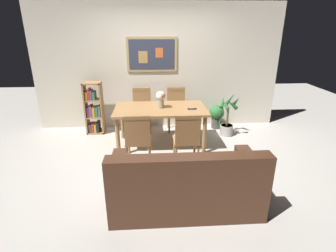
{
  "coord_description": "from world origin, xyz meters",
  "views": [
    {
      "loc": [
        -0.16,
        -3.98,
        2.13
      ],
      "look_at": [
        0.09,
        -0.1,
        0.65
      ],
      "focal_mm": 28.19,
      "sensor_mm": 36.0,
      "label": 1
    }
  ],
  "objects_px": {
    "dining_chair_far_left": "(142,106)",
    "bookshelf": "(94,110)",
    "leather_couch": "(185,186)",
    "tv_remote": "(192,109)",
    "dining_chair_near_left": "(138,137)",
    "potted_palm": "(227,120)",
    "potted_ivy": "(217,115)",
    "flower_vase": "(161,98)",
    "dining_chair_far_right": "(176,106)",
    "dining_chair_near_right": "(187,136)",
    "dining_table": "(160,112)"
  },
  "relations": [
    {
      "from": "dining_table",
      "to": "bookshelf",
      "type": "bearing_deg",
      "value": 151.41
    },
    {
      "from": "dining_chair_far_right",
      "to": "dining_chair_near_left",
      "type": "height_order",
      "value": "same"
    },
    {
      "from": "dining_table",
      "to": "potted_ivy",
      "type": "bearing_deg",
      "value": 33.48
    },
    {
      "from": "dining_table",
      "to": "dining_chair_near_right",
      "type": "height_order",
      "value": "dining_chair_near_right"
    },
    {
      "from": "leather_couch",
      "to": "potted_palm",
      "type": "xyz_separation_m",
      "value": [
        1.16,
        2.27,
        0.02
      ]
    },
    {
      "from": "leather_couch",
      "to": "tv_remote",
      "type": "distance_m",
      "value": 1.83
    },
    {
      "from": "dining_chair_near_right",
      "to": "dining_table",
      "type": "bearing_deg",
      "value": 113.26
    },
    {
      "from": "dining_chair_far_left",
      "to": "bookshelf",
      "type": "distance_m",
      "value": 1.0
    },
    {
      "from": "potted_ivy",
      "to": "potted_palm",
      "type": "height_order",
      "value": "potted_palm"
    },
    {
      "from": "bookshelf",
      "to": "flower_vase",
      "type": "distance_m",
      "value": 1.6
    },
    {
      "from": "flower_vase",
      "to": "dining_chair_near_left",
      "type": "bearing_deg",
      "value": -114.24
    },
    {
      "from": "dining_chair_far_left",
      "to": "bookshelf",
      "type": "bearing_deg",
      "value": -175.56
    },
    {
      "from": "tv_remote",
      "to": "flower_vase",
      "type": "bearing_deg",
      "value": 167.09
    },
    {
      "from": "dining_chair_far_right",
      "to": "bookshelf",
      "type": "xyz_separation_m",
      "value": [
        -1.72,
        -0.07,
        -0.04
      ]
    },
    {
      "from": "dining_chair_far_right",
      "to": "potted_palm",
      "type": "distance_m",
      "value": 1.11
    },
    {
      "from": "dining_table",
      "to": "potted_ivy",
      "type": "height_order",
      "value": "dining_table"
    },
    {
      "from": "dining_chair_far_left",
      "to": "tv_remote",
      "type": "bearing_deg",
      "value": -45.39
    },
    {
      "from": "dining_table",
      "to": "potted_ivy",
      "type": "distance_m",
      "value": 1.56
    },
    {
      "from": "dining_chair_far_left",
      "to": "dining_chair_near_right",
      "type": "height_order",
      "value": "same"
    },
    {
      "from": "dining_chair_near_right",
      "to": "leather_couch",
      "type": "bearing_deg",
      "value": -98.45
    },
    {
      "from": "potted_ivy",
      "to": "dining_chair_near_left",
      "type": "bearing_deg",
      "value": -134.35
    },
    {
      "from": "potted_ivy",
      "to": "tv_remote",
      "type": "xyz_separation_m",
      "value": [
        -0.71,
        -0.95,
        0.45
      ]
    },
    {
      "from": "dining_chair_far_left",
      "to": "potted_ivy",
      "type": "height_order",
      "value": "dining_chair_far_left"
    },
    {
      "from": "dining_chair_far_right",
      "to": "potted_ivy",
      "type": "bearing_deg",
      "value": 1.52
    },
    {
      "from": "dining_chair_far_right",
      "to": "tv_remote",
      "type": "xyz_separation_m",
      "value": [
        0.19,
        -0.93,
        0.21
      ]
    },
    {
      "from": "leather_couch",
      "to": "potted_palm",
      "type": "bearing_deg",
      "value": 62.94
    },
    {
      "from": "dining_chair_near_right",
      "to": "dining_chair_near_left",
      "type": "bearing_deg",
      "value": 178.42
    },
    {
      "from": "tv_remote",
      "to": "potted_palm",
      "type": "bearing_deg",
      "value": 32.63
    },
    {
      "from": "leather_couch",
      "to": "dining_chair_near_left",
      "type": "bearing_deg",
      "value": 120.62
    },
    {
      "from": "bookshelf",
      "to": "dining_chair_near_left",
      "type": "bearing_deg",
      "value": -58.3
    },
    {
      "from": "potted_palm",
      "to": "flower_vase",
      "type": "bearing_deg",
      "value": -163.73
    },
    {
      "from": "dining_chair_far_left",
      "to": "bookshelf",
      "type": "height_order",
      "value": "bookshelf"
    },
    {
      "from": "dining_table",
      "to": "dining_chair_near_right",
      "type": "bearing_deg",
      "value": -66.74
    },
    {
      "from": "dining_chair_near_right",
      "to": "flower_vase",
      "type": "bearing_deg",
      "value": 112.75
    },
    {
      "from": "leather_couch",
      "to": "potted_ivy",
      "type": "xyz_separation_m",
      "value": [
        1.04,
        2.69,
        -0.01
      ]
    },
    {
      "from": "leather_couch",
      "to": "dining_table",
      "type": "bearing_deg",
      "value": 96.85
    },
    {
      "from": "dining_table",
      "to": "leather_couch",
      "type": "bearing_deg",
      "value": -83.15
    },
    {
      "from": "leather_couch",
      "to": "dining_chair_far_right",
      "type": "bearing_deg",
      "value": 86.87
    },
    {
      "from": "dining_chair_near_left",
      "to": "potted_palm",
      "type": "distance_m",
      "value": 2.17
    },
    {
      "from": "dining_table",
      "to": "leather_couch",
      "type": "height_order",
      "value": "leather_couch"
    },
    {
      "from": "dining_chair_far_right",
      "to": "leather_couch",
      "type": "height_order",
      "value": "dining_chair_far_right"
    },
    {
      "from": "dining_chair_near_right",
      "to": "leather_couch",
      "type": "xyz_separation_m",
      "value": [
        -0.15,
        -1.0,
        -0.23
      ]
    },
    {
      "from": "dining_chair_near_left",
      "to": "leather_couch",
      "type": "height_order",
      "value": "dining_chair_near_left"
    },
    {
      "from": "leather_couch",
      "to": "flower_vase",
      "type": "relative_size",
      "value": 5.88
    },
    {
      "from": "leather_couch",
      "to": "potted_ivy",
      "type": "height_order",
      "value": "leather_couch"
    },
    {
      "from": "dining_chair_near_right",
      "to": "tv_remote",
      "type": "xyz_separation_m",
      "value": [
        0.19,
        0.75,
        0.21
      ]
    },
    {
      "from": "dining_chair_near_right",
      "to": "tv_remote",
      "type": "distance_m",
      "value": 0.8
    },
    {
      "from": "dining_table",
      "to": "flower_vase",
      "type": "height_order",
      "value": "flower_vase"
    },
    {
      "from": "potted_ivy",
      "to": "flower_vase",
      "type": "height_order",
      "value": "flower_vase"
    },
    {
      "from": "dining_table",
      "to": "dining_chair_near_left",
      "type": "bearing_deg",
      "value": -114.15
    }
  ]
}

